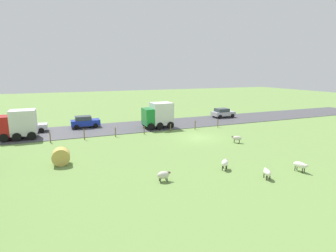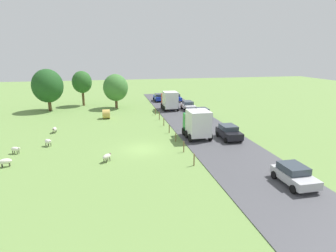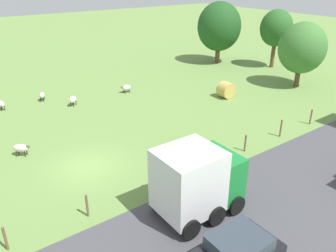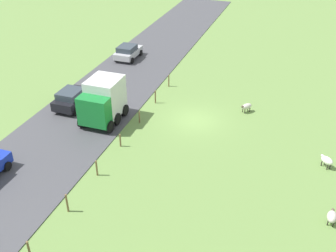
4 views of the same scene
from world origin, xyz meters
name	(u,v)px [view 1 (image 1 of 4)]	position (x,y,z in m)	size (l,w,h in m)	color
ground_plane	(198,138)	(0.00, 0.00, 0.00)	(160.00, 160.00, 0.00)	#6B8E47
road_strip	(169,124)	(9.07, 0.00, 0.03)	(8.00, 80.00, 0.06)	#47474C
sheep_0	(267,172)	(-13.05, 1.37, 0.51)	(1.10, 0.79, 0.74)	silver
sheep_1	(225,163)	(-10.23, 3.17, 0.57)	(1.02, 1.01, 0.83)	white
sheep_2	(237,138)	(-3.75, -2.80, 0.54)	(1.02, 1.09, 0.79)	beige
sheep_3	(163,175)	(-10.54, 8.66, 0.49)	(0.60, 1.04, 0.76)	beige
sheep_4	(300,165)	(-12.90, -2.13, 0.55)	(1.25, 0.69, 0.80)	silver
hay_bale_0	(61,157)	(-3.92, 15.46, 0.73)	(1.46, 1.46, 1.13)	tan
fence_post_0	(218,123)	(4.20, -5.44, 0.60)	(0.12, 0.12, 1.19)	brown
fence_post_1	(195,125)	(4.20, -1.79, 0.61)	(0.12, 0.12, 1.22)	brown
fence_post_2	(171,128)	(4.20, 1.86, 0.51)	(0.12, 0.12, 1.02)	brown
fence_post_3	(144,130)	(4.20, 5.50, 0.52)	(0.12, 0.12, 1.04)	brown
fence_post_4	(115,132)	(4.20, 9.15, 0.59)	(0.12, 0.12, 1.18)	brown
fence_post_5	(84,134)	(4.20, 12.80, 0.65)	(0.12, 0.12, 1.30)	brown
fence_post_6	(50,138)	(4.20, 16.45, 0.60)	(0.12, 0.12, 1.20)	brown
truck_0	(19,124)	(7.37, 19.79, 1.83)	(2.68, 3.94, 3.38)	#B21919
truck_1	(158,115)	(7.02, 2.55, 1.88)	(2.77, 3.98, 3.50)	#197F33
car_0	(157,117)	(10.69, 1.35, 0.92)	(2.19, 3.87, 1.67)	black
car_3	(223,113)	(10.85, -10.69, 0.86)	(2.19, 3.81, 1.54)	#B7B7BC
car_4	(85,122)	(11.07, 12.06, 0.90)	(2.04, 3.90, 1.63)	#1933B2
car_5	(29,126)	(10.66, 19.07, 0.88)	(2.02, 4.24, 1.57)	silver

